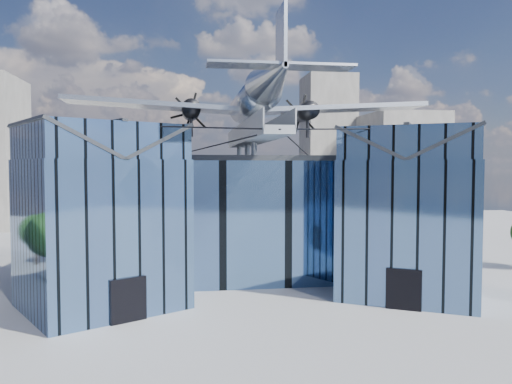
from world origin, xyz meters
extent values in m
plane|color=gray|center=(0.00, 0.00, 0.00)|extent=(120.00, 120.00, 0.00)
cube|color=#4D6E9C|center=(0.00, 9.00, 4.75)|extent=(28.00, 14.00, 9.50)
cube|color=#26292D|center=(0.00, 9.00, 9.70)|extent=(28.00, 14.00, 0.40)
cube|color=#4D6E9C|center=(-10.50, -1.00, 4.75)|extent=(11.79, 11.43, 9.50)
cube|color=#4D6E9C|center=(-10.50, -1.00, 10.60)|extent=(11.56, 11.20, 2.20)
cube|color=#26292D|center=(-12.45, -2.12, 10.60)|extent=(7.98, 9.23, 2.40)
cube|color=#26292D|center=(-8.55, 0.12, 10.60)|extent=(7.98, 9.23, 2.40)
cube|color=#26292D|center=(-10.50, -1.00, 11.75)|extent=(4.30, 7.10, 0.18)
cube|color=black|center=(-8.48, -4.51, 1.30)|extent=(2.03, 1.32, 2.60)
cube|color=black|center=(-6.60, 1.25, 4.75)|extent=(0.34, 0.34, 9.50)
cube|color=#4D6E9C|center=(10.50, -1.00, 4.75)|extent=(11.79, 11.43, 9.50)
cube|color=#4D6E9C|center=(10.50, -1.00, 10.60)|extent=(11.56, 11.20, 2.20)
cube|color=#26292D|center=(8.55, 0.12, 10.60)|extent=(7.98, 9.23, 2.40)
cube|color=#26292D|center=(12.45, -2.12, 10.60)|extent=(7.98, 9.23, 2.40)
cube|color=#26292D|center=(10.50, -1.00, 11.75)|extent=(4.30, 7.10, 0.18)
cube|color=black|center=(8.48, -4.51, 1.30)|extent=(2.03, 1.32, 2.60)
cube|color=black|center=(6.60, 1.25, 4.75)|extent=(0.34, 0.34, 9.50)
cube|color=gray|center=(0.00, 3.50, 11.10)|extent=(1.80, 21.00, 0.50)
cube|color=gray|center=(-0.90, 3.50, 11.75)|extent=(0.08, 21.00, 1.10)
cube|color=gray|center=(0.90, 3.50, 11.75)|extent=(0.08, 21.00, 1.10)
cylinder|color=gray|center=(0.00, 13.00, 10.43)|extent=(0.44, 0.44, 1.35)
cylinder|color=gray|center=(0.00, 7.00, 10.43)|extent=(0.44, 0.44, 1.35)
cylinder|color=gray|center=(0.00, 3.00, 10.43)|extent=(0.44, 0.44, 1.35)
cylinder|color=gray|center=(0.00, 4.00, 12.05)|extent=(0.70, 0.70, 1.40)
cylinder|color=black|center=(-5.25, -4.00, 11.40)|extent=(10.55, 6.08, 0.69)
cylinder|color=black|center=(5.25, -4.00, 11.40)|extent=(10.55, 6.08, 0.69)
cylinder|color=black|center=(-3.00, 1.50, 10.55)|extent=(6.09, 17.04, 1.19)
cylinder|color=black|center=(3.00, 1.50, 10.55)|extent=(6.09, 17.04, 1.19)
cylinder|color=#B1B7BF|center=(0.00, 4.00, 14.00)|extent=(2.50, 11.00, 2.50)
sphere|color=#B1B7BF|center=(0.00, 9.50, 14.00)|extent=(2.50, 2.50, 2.50)
cube|color=black|center=(0.00, 8.50, 14.69)|extent=(1.60, 1.40, 0.50)
cone|color=#B1B7BF|center=(0.00, -5.00, 14.30)|extent=(2.50, 7.00, 2.50)
cube|color=#B1B7BF|center=(0.00, -7.30, 15.90)|extent=(0.18, 2.40, 3.40)
cube|color=#B1B7BF|center=(0.00, -7.20, 14.50)|extent=(8.00, 1.80, 0.14)
cube|color=#B1B7BF|center=(-7.00, 5.00, 13.70)|extent=(14.00, 3.20, 1.08)
cylinder|color=black|center=(-4.60, 5.60, 13.45)|extent=(1.44, 3.20, 1.44)
cone|color=black|center=(-4.60, 7.40, 13.45)|extent=(0.70, 0.70, 0.70)
cube|color=black|center=(-4.60, 7.55, 13.45)|extent=(1.05, 0.06, 3.33)
cube|color=black|center=(-4.60, 7.55, 13.45)|extent=(2.53, 0.06, 2.53)
cube|color=black|center=(-4.60, 7.55, 13.45)|extent=(3.33, 0.06, 1.05)
cylinder|color=black|center=(-4.60, 5.00, 12.22)|extent=(0.24, 0.24, 1.75)
cube|color=#B1B7BF|center=(7.00, 5.00, 13.70)|extent=(14.00, 3.20, 1.08)
cylinder|color=black|center=(4.60, 5.60, 13.45)|extent=(1.44, 3.20, 1.44)
cone|color=black|center=(4.60, 7.40, 13.45)|extent=(0.70, 0.70, 0.70)
cube|color=black|center=(4.60, 7.55, 13.45)|extent=(1.05, 0.06, 3.33)
cube|color=black|center=(4.60, 7.55, 13.45)|extent=(2.53, 0.06, 2.53)
cube|color=black|center=(4.60, 7.55, 13.45)|extent=(3.33, 0.06, 1.05)
cylinder|color=black|center=(4.60, 5.00, 12.22)|extent=(0.24, 0.24, 1.75)
cube|color=gray|center=(32.00, 48.00, 9.00)|extent=(12.00, 14.00, 18.00)
cube|color=gray|center=(-20.00, 55.00, 7.00)|extent=(14.00, 10.00, 14.00)
cube|color=gray|center=(22.00, 58.00, 13.00)|extent=(9.00, 9.00, 26.00)
camera|label=1|loc=(-5.28, -33.91, 9.10)|focal=35.00mm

